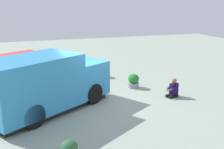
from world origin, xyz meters
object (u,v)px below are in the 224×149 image
at_px(food_truck, 46,85).
at_px(person_customer, 173,89).
at_px(planter_flowering_far, 133,81).
at_px(trash_bin, 97,69).

relative_size(food_truck, person_customer, 6.32).
xyz_separation_m(food_truck, person_customer, (-0.22, -5.63, -0.73)).
bearing_deg(food_truck, planter_flowering_far, -69.93).
relative_size(food_truck, planter_flowering_far, 7.75).
xyz_separation_m(person_customer, planter_flowering_far, (1.85, 1.18, 0.01)).
distance_m(person_customer, trash_bin, 5.07).
distance_m(food_truck, trash_bin, 5.47).
height_order(food_truck, trash_bin, food_truck).
distance_m(food_truck, person_customer, 5.69).
xyz_separation_m(food_truck, trash_bin, (4.29, -3.33, -0.65)).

